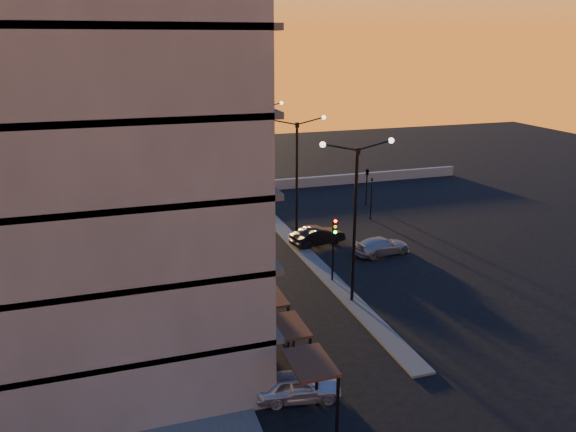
# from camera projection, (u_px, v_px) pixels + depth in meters

# --- Properties ---
(ground) EXTENTS (120.00, 120.00, 0.00)m
(ground) POSITION_uv_depth(u_px,v_px,m) (352.00, 302.00, 32.66)
(ground) COLOR black
(ground) RESTS_ON ground
(sidewalk_west) EXTENTS (5.00, 40.00, 0.12)m
(sidewalk_west) POSITION_uv_depth(u_px,v_px,m) (161.00, 297.00, 33.18)
(sidewalk_west) COLOR #4A4A48
(sidewalk_west) RESTS_ON ground
(median) EXTENTS (1.20, 36.00, 0.12)m
(median) POSITION_uv_depth(u_px,v_px,m) (296.00, 244.00, 41.72)
(median) COLOR #4A4A48
(median) RESTS_ON ground
(parapet) EXTENTS (44.00, 0.50, 1.00)m
(parapet) POSITION_uv_depth(u_px,v_px,m) (264.00, 186.00, 56.69)
(parapet) COLOR gray
(parapet) RESTS_ON ground
(building) EXTENTS (14.35, 17.08, 25.00)m
(building) POSITION_uv_depth(u_px,v_px,m) (73.00, 102.00, 24.99)
(building) COLOR slate
(building) RESTS_ON ground
(streetlamp_near) EXTENTS (4.32, 0.32, 9.51)m
(streetlamp_near) POSITION_uv_depth(u_px,v_px,m) (355.00, 210.00, 30.99)
(streetlamp_near) COLOR black
(streetlamp_near) RESTS_ON ground
(streetlamp_mid) EXTENTS (4.32, 0.32, 9.51)m
(streetlamp_mid) POSITION_uv_depth(u_px,v_px,m) (297.00, 171.00, 40.06)
(streetlamp_mid) COLOR black
(streetlamp_mid) RESTS_ON ground
(streetlamp_far) EXTENTS (4.32, 0.32, 9.51)m
(streetlamp_far) POSITION_uv_depth(u_px,v_px,m) (260.00, 147.00, 49.13)
(streetlamp_far) COLOR black
(streetlamp_far) RESTS_ON ground
(traffic_light_main) EXTENTS (0.28, 0.44, 4.25)m
(traffic_light_main) POSITION_uv_depth(u_px,v_px,m) (334.00, 239.00, 34.40)
(traffic_light_main) COLOR black
(traffic_light_main) RESTS_ON ground
(signal_east_a) EXTENTS (0.13, 0.16, 3.60)m
(signal_east_a) POSITION_uv_depth(u_px,v_px,m) (371.00, 197.00, 47.15)
(signal_east_a) COLOR black
(signal_east_a) RESTS_ON ground
(signal_east_b) EXTENTS (0.42, 1.99, 3.60)m
(signal_east_b) POSITION_uv_depth(u_px,v_px,m) (367.00, 172.00, 50.87)
(signal_east_b) COLOR black
(signal_east_b) RESTS_ON ground
(car_hatchback) EXTENTS (3.87, 2.07, 1.25)m
(car_hatchback) POSITION_uv_depth(u_px,v_px,m) (298.00, 386.00, 23.67)
(car_hatchback) COLOR silver
(car_hatchback) RESTS_ON ground
(car_sedan) EXTENTS (4.37, 2.37, 1.37)m
(car_sedan) POSITION_uv_depth(u_px,v_px,m) (318.00, 236.00, 41.62)
(car_sedan) COLOR black
(car_sedan) RESTS_ON ground
(car_wagon) EXTENTS (4.40, 2.29, 1.22)m
(car_wagon) POSITION_uv_depth(u_px,v_px,m) (382.00, 246.00, 39.78)
(car_wagon) COLOR #989A9F
(car_wagon) RESTS_ON ground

